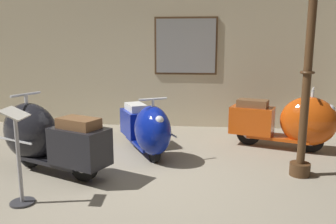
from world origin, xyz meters
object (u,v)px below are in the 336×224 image
Objects in this scene: scooter_0 at (45,137)px; scooter_2 at (290,122)px; lamppost at (309,56)px; info_stanchion at (19,165)px; scooter_1 at (147,129)px.

scooter_0 reaches higher than scooter_2.
lamppost is 2.48× the size of info_stanchion.
scooter_2 is 1.70m from lamppost.
info_stanchion is at bearing -60.17° from scooter_1.
scooter_0 is at bearing 100.01° from info_stanchion.
scooter_1 is at bearing 57.77° from info_stanchion.
scooter_0 is at bearing -86.47° from scooter_1.
scooter_1 is at bearing -146.53° from scooter_2.
scooter_1 is 0.91× the size of scooter_2.
scooter_2 is (2.41, 0.59, 0.04)m from scooter_1.
lamppost reaches higher than info_stanchion.
info_stanchion is (0.18, -1.03, -0.04)m from scooter_0.
info_stanchion is (-3.43, -1.21, -1.19)m from lamppost.
scooter_0 is 1.68× the size of info_stanchion.
info_stanchion reaches higher than scooter_1.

